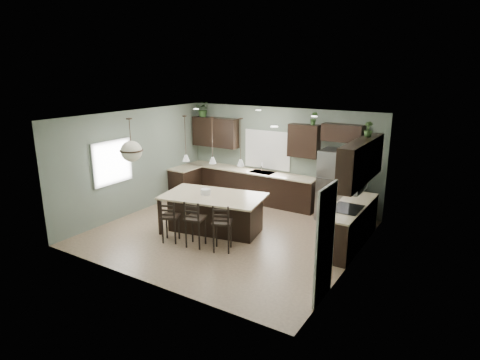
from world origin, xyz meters
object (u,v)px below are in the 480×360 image
Objects in this scene: refrigerator at (337,185)px; serving_dish at (206,192)px; bar_stool_center at (195,223)px; bar_stool_right at (222,227)px; plant_back_left at (203,109)px; bar_stool_left at (170,221)px; kitchen_island at (214,214)px.

serving_dish is (-2.43, -2.43, 0.07)m from refrigerator.
serving_dish is 1.03m from bar_stool_center.
bar_stool_right is (0.97, -0.73, -0.45)m from serving_dish.
plant_back_left reaches higher than bar_stool_right.
serving_dish is 0.24× the size of bar_stool_left.
plant_back_left is at bearing 91.83° from bar_stool_left.
refrigerator is 3.44m from serving_dish.
kitchen_island is 2.38× the size of bar_stool_left.
bar_stool_right reaches higher than bar_stool_left.
bar_stool_right is 2.29× the size of plant_back_left.
refrigerator is 1.71× the size of bar_stool_right.
refrigerator is 4.80m from plant_back_left.
kitchen_island is at bearing 86.89° from bar_stool_center.
refrigerator is at bearing 36.23° from kitchen_island.
bar_stool_left is 4.57m from plant_back_left.
serving_dish is (-0.20, -0.04, 0.53)m from kitchen_island.
plant_back_left is (-2.39, 3.55, 2.10)m from bar_stool_center.
bar_stool_center is 1.00× the size of bar_stool_right.
serving_dish is 1.12m from bar_stool_left.
plant_back_left is at bearing 106.72° from bar_stool_right.
serving_dish is 0.22× the size of bar_stool_right.
serving_dish reaches higher than bar_stool_left.
kitchen_island is 5.05× the size of plant_back_left.
refrigerator is 3.91m from bar_stool_center.
serving_dish is at bearing -134.98° from refrigerator.
bar_stool_left is (-0.30, -0.96, -0.49)m from serving_dish.
bar_stool_left is (-0.49, -0.99, 0.04)m from kitchen_island.
bar_stool_left is at bearing -107.31° from serving_dish.
bar_stool_center is (0.64, 0.10, 0.04)m from bar_stool_left.
plant_back_left is at bearing 127.20° from serving_dish.
bar_stool_left is at bearing 176.79° from bar_stool_center.
serving_dish is 0.22× the size of bar_stool_center.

